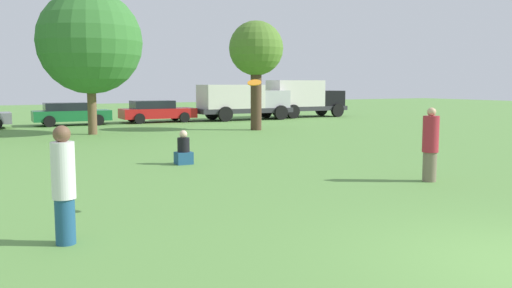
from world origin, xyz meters
TOP-DOWN VIEW (x-y plane):
  - person_thrower at (-5.09, 3.88)m, footprint 0.33×0.33m
  - person_catcher at (3.32, 4.99)m, footprint 0.38×0.38m
  - frisbee at (-1.84, 4.16)m, footprint 0.26×0.23m
  - bystander_sitting at (-0.81, 10.36)m, footprint 0.47×0.39m
  - tree_1 at (-1.16, 21.03)m, footprint 4.68×4.68m
  - tree_2 at (6.54, 19.48)m, footprint 2.69×2.69m
  - parked_car_green at (-1.11, 27.14)m, footprint 4.16×1.90m
  - parked_car_red at (3.87, 27.14)m, footprint 4.45×2.04m
  - delivery_truck_silver at (9.40, 26.62)m, footprint 6.33×2.47m
  - delivery_truck_black at (14.50, 27.21)m, footprint 5.86×2.35m

SIDE VIEW (x-z plane):
  - bystander_sitting at x=-0.81m, z-range -0.10..0.88m
  - parked_car_green at x=-1.11m, z-range 0.03..1.29m
  - parked_car_red at x=3.87m, z-range 0.02..1.33m
  - person_catcher at x=3.32m, z-range 0.00..1.75m
  - person_thrower at x=-5.09m, z-range 0.02..1.73m
  - delivery_truck_silver at x=9.40m, z-range 0.13..2.38m
  - delivery_truck_black at x=14.50m, z-range 0.09..2.64m
  - frisbee at x=-1.84m, z-range 2.25..2.40m
  - tree_2 at x=6.54m, z-range 1.24..6.65m
  - tree_1 at x=-1.16m, z-range 0.91..7.43m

